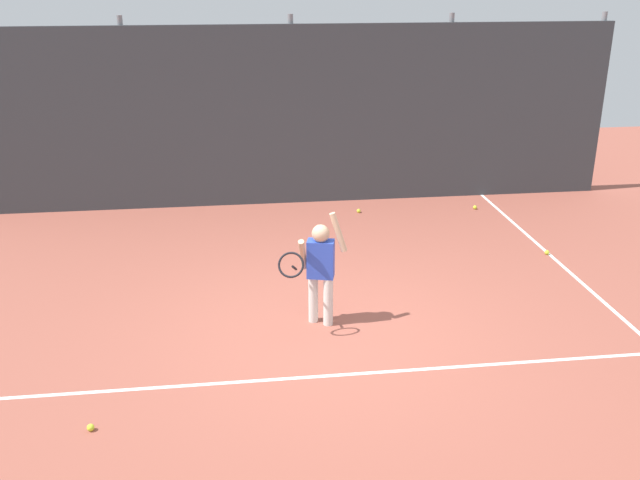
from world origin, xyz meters
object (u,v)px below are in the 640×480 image
tennis_ball_3 (547,252)px  tennis_player (319,266)px  tennis_ball_1 (91,428)px  tennis_ball_0 (475,207)px  tennis_ball_2 (359,211)px

tennis_ball_3 → tennis_player: bearing=-154.6°
tennis_player → tennis_ball_1: (-2.27, -1.76, -0.69)m
tennis_ball_0 → tennis_ball_3: 2.13m
tennis_ball_0 → tennis_player: bearing=-130.0°
tennis_ball_1 → tennis_ball_2: (3.43, 5.60, 0.00)m
tennis_ball_1 → tennis_ball_2: bearing=58.5°
tennis_player → tennis_ball_3: 3.94m
tennis_ball_2 → tennis_ball_0: bearing=-2.0°
tennis_player → tennis_ball_2: tennis_player is taller
tennis_ball_0 → tennis_ball_3: size_ratio=1.00×
tennis_ball_1 → tennis_ball_2: same height
tennis_ball_2 → tennis_ball_3: bearing=-42.8°
tennis_ball_1 → tennis_ball_3: size_ratio=1.00×
tennis_ball_3 → tennis_ball_1: bearing=-149.4°
tennis_player → tennis_ball_1: size_ratio=20.46×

